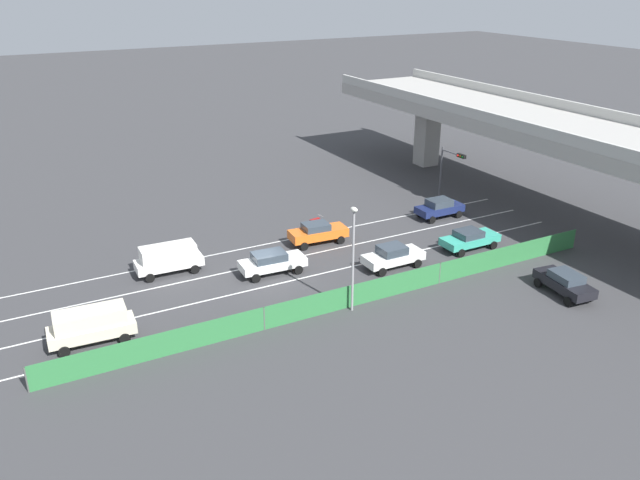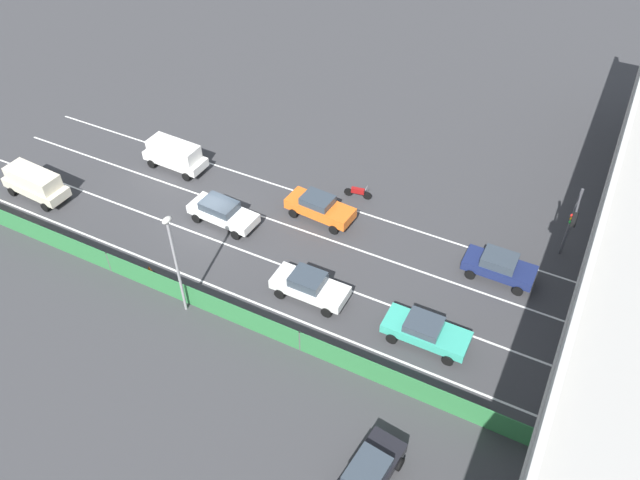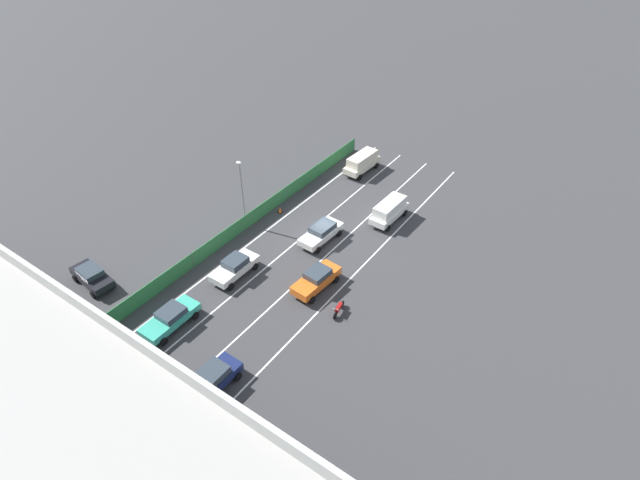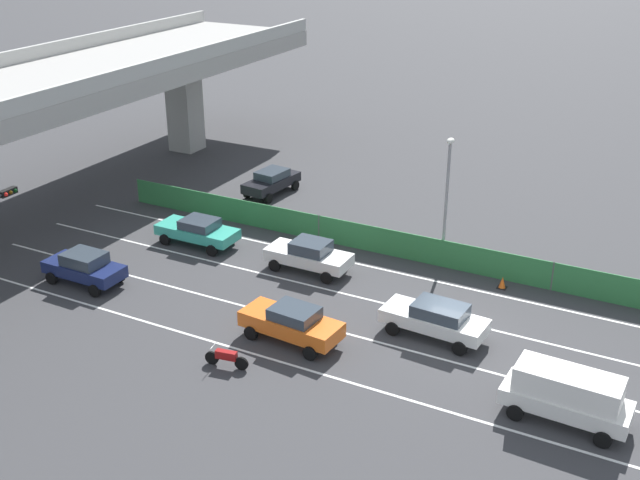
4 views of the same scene
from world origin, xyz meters
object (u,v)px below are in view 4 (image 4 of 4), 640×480
car_van_white (567,394)px  street_lamp (447,189)px  car_hatchback_white (309,255)px  motorcycle (226,357)px  car_taxi_teal (198,230)px  traffic_cone (502,283)px  car_taxi_orange (292,322)px  car_sedan_navy (84,267)px  parked_sedan_dark (272,181)px  car_sedan_white (436,318)px

car_van_white → street_lamp: (10.81, 8.64, 3.03)m
car_hatchback_white → street_lamp: (4.08, -5.88, 3.31)m
car_hatchback_white → motorcycle: size_ratio=2.32×
car_van_white → car_hatchback_white: size_ratio=1.05×
car_taxi_teal → motorcycle: size_ratio=2.41×
car_hatchback_white → traffic_cone: 9.93m
car_taxi_orange → car_sedan_navy: (-0.03, 12.01, -0.00)m
street_lamp → traffic_cone: bearing=-110.0°
car_taxi_orange → parked_sedan_dark: 18.52m
motorcycle → car_sedan_white: bearing=-46.8°
motorcycle → street_lamp: 14.92m
street_lamp → traffic_cone: size_ratio=11.37×
car_taxi_orange → motorcycle: car_taxi_orange is taller
car_taxi_teal → traffic_cone: 16.85m
street_lamp → car_sedan_navy: bearing=125.0°
traffic_cone → car_sedan_white: bearing=167.0°
motorcycle → car_sedan_navy: bearing=73.9°
car_taxi_orange → car_hatchback_white: 7.05m
car_van_white → car_taxi_orange: bearing=89.0°
car_taxi_teal → motorcycle: (-9.63, -8.40, -0.40)m
car_sedan_navy → car_hatchback_white: bearing=-54.9°
car_sedan_navy → parked_sedan_dark: bearing=-6.4°
car_taxi_orange → car_hatchback_white: size_ratio=1.04×
car_taxi_orange → car_hatchback_white: bearing=22.3°
car_van_white → traffic_cone: 10.77m
car_taxi_orange → motorcycle: 3.42m
car_taxi_teal → street_lamp: bearing=-72.6°
car_hatchback_white → car_sedan_white: (-3.21, -8.13, 0.00)m
car_taxi_teal → car_hatchback_white: 7.10m
car_van_white → parked_sedan_dark: car_van_white is taller
car_sedan_white → motorcycle: size_ratio=2.47×
parked_sedan_dark → street_lamp: size_ratio=0.64×
car_sedan_navy → motorcycle: (-3.06, -10.63, -0.47)m
car_taxi_orange → car_sedan_navy: size_ratio=1.11×
car_taxi_orange → car_taxi_teal: bearing=56.2°
motorcycle → parked_sedan_dark: parked_sedan_dark is taller
car_sedan_navy → car_hatchback_white: (6.55, -9.33, -0.01)m
car_van_white → street_lamp: 14.16m
car_taxi_orange → traffic_cone: car_taxi_orange is taller
motorcycle → car_hatchback_white: bearing=7.7°
street_lamp → car_sedan_white: bearing=-162.8°
car_taxi_orange → motorcycle: (-3.09, 1.38, -0.47)m
car_taxi_teal → car_hatchback_white: car_hatchback_white is taller
traffic_cone → car_taxi_teal: bearing=99.4°
parked_sedan_dark → traffic_cone: (-6.12, -17.12, -0.62)m
parked_sedan_dark → traffic_cone: parked_sedan_dark is taller
car_sedan_navy → street_lamp: (10.63, -15.21, 3.30)m
parked_sedan_dark → car_hatchback_white: bearing=-139.4°
car_taxi_orange → parked_sedan_dark: bearing=33.7°
car_taxi_teal → car_sedan_navy: car_sedan_navy is taller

